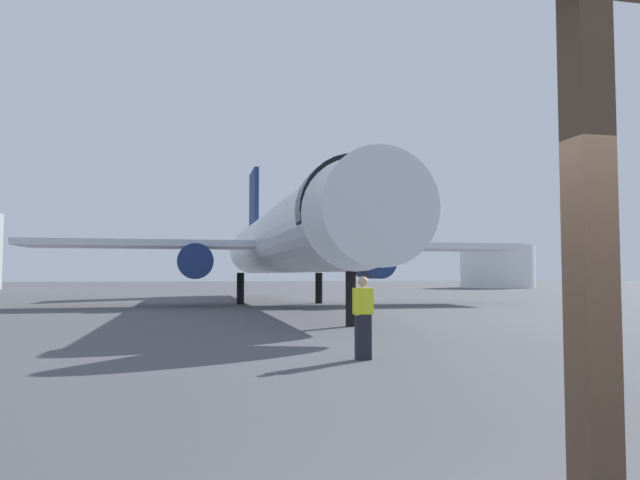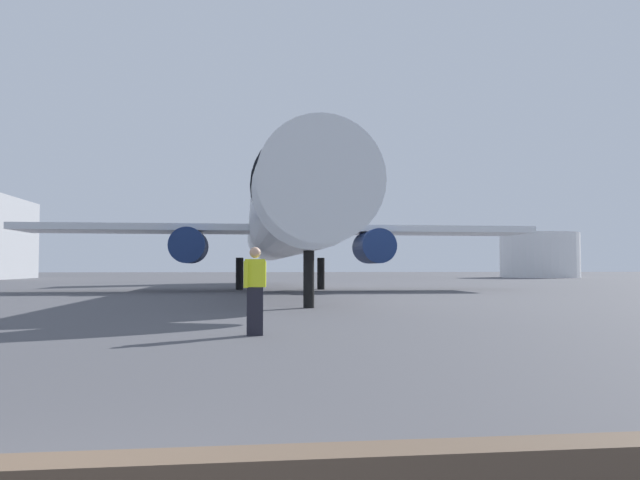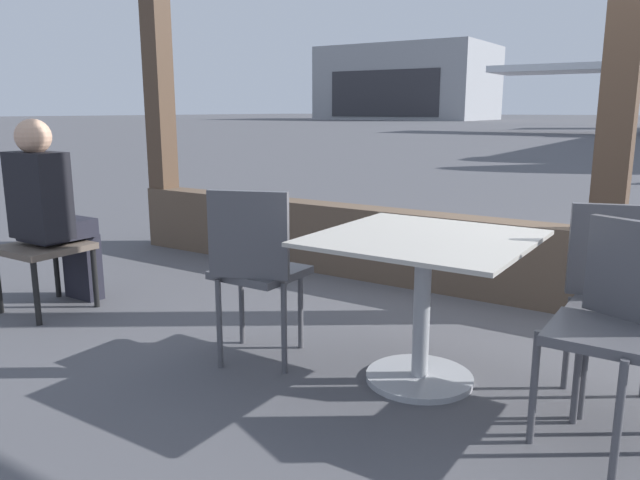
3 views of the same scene
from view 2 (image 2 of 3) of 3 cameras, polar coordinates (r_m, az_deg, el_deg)
The scene contains 4 objects.
ground_plane at distance 42.71m, azimuth -8.83°, elevation -4.28°, with size 220.00×220.00×0.00m, color #4C4C51.
airplane at distance 34.90m, azimuth -3.54°, elevation 1.48°, with size 28.81×37.18×10.68m.
ground_crew_worker at distance 12.19m, azimuth -6.07°, elevation -4.59°, with size 0.45×0.41×1.74m.
fuel_storage_tank at distance 82.02m, azimuth 19.72°, elevation -1.35°, with size 9.64×9.64×5.57m, color white.
Camera 2 is at (1.38, -2.67, 1.35)m, focal length 34.44 mm.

